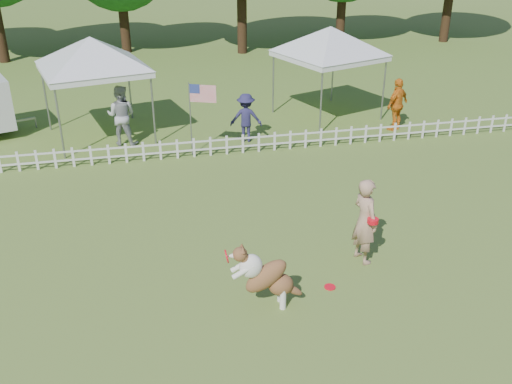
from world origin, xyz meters
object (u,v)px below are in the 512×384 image
(canopy_tent_right, at_px, (328,74))
(spectator_b, at_px, (246,118))
(spectator_c, at_px, (397,104))
(dog, at_px, (267,276))
(frisbee_on_turf, at_px, (330,287))
(flag_pole, at_px, (191,119))
(canopy_tent_left, at_px, (96,89))
(spectator_a, at_px, (121,115))
(handler, at_px, (365,221))

(canopy_tent_right, height_order, spectator_b, canopy_tent_right)
(canopy_tent_right, relative_size, spectator_c, 1.76)
(canopy_tent_right, bearing_deg, spectator_b, -170.77)
(dog, bearing_deg, frisbee_on_turf, 16.31)
(flag_pole, bearing_deg, canopy_tent_right, 48.96)
(dog, relative_size, canopy_tent_left, 0.42)
(canopy_tent_right, distance_m, spectator_b, 3.92)
(dog, bearing_deg, spectator_a, 109.00)
(spectator_a, bearing_deg, flag_pole, 165.51)
(canopy_tent_right, height_order, spectator_c, canopy_tent_right)
(canopy_tent_left, xyz_separation_m, spectator_b, (4.58, -1.44, -0.80))
(frisbee_on_turf, xyz_separation_m, canopy_tent_left, (-4.57, 9.74, 1.58))
(handler, bearing_deg, spectator_c, -43.82)
(spectator_b, bearing_deg, dog, 93.14)
(canopy_tent_left, height_order, canopy_tent_right, canopy_tent_left)
(spectator_b, height_order, spectator_c, spectator_c)
(frisbee_on_turf, bearing_deg, canopy_tent_left, 115.14)
(frisbee_on_turf, height_order, spectator_b, spectator_b)
(spectator_a, distance_m, spectator_b, 3.91)
(spectator_c, bearing_deg, canopy_tent_right, -76.74)
(dog, bearing_deg, spectator_b, 84.72)
(flag_pole, bearing_deg, canopy_tent_left, 162.90)
(dog, relative_size, canopy_tent_right, 0.43)
(canopy_tent_right, height_order, flag_pole, canopy_tent_right)
(spectator_b, bearing_deg, spectator_a, 3.74)
(frisbee_on_turf, distance_m, spectator_a, 9.72)
(handler, xyz_separation_m, flag_pole, (-2.81, 6.70, 0.18))
(canopy_tent_right, xyz_separation_m, flag_pole, (-5.19, -2.66, -0.44))
(dog, xyz_separation_m, frisbee_on_turf, (1.34, 0.30, -0.65))
(flag_pole, distance_m, spectator_a, 2.44)
(frisbee_on_turf, bearing_deg, handler, 39.87)
(handler, relative_size, spectator_b, 1.19)
(frisbee_on_turf, xyz_separation_m, spectator_c, (5.18, 8.28, 0.88))
(dog, xyz_separation_m, spectator_a, (-2.51, 9.17, 0.29))
(canopy_tent_left, bearing_deg, spectator_a, -64.29)
(spectator_b, relative_size, spectator_c, 0.88)
(dog, xyz_separation_m, canopy_tent_right, (4.71, 10.48, 0.90))
(handler, distance_m, spectator_a, 9.39)
(handler, bearing_deg, spectator_b, -7.05)
(handler, xyz_separation_m, dog, (-2.33, -1.12, -0.27))
(frisbee_on_turf, relative_size, flag_pole, 0.10)
(spectator_c, bearing_deg, handler, 30.22)
(canopy_tent_left, height_order, flag_pole, canopy_tent_left)
(spectator_c, bearing_deg, canopy_tent_left, -38.90)
(frisbee_on_turf, relative_size, spectator_c, 0.13)
(canopy_tent_left, xyz_separation_m, spectator_c, (9.75, -1.46, -0.70))
(canopy_tent_right, xyz_separation_m, spectator_b, (-3.35, -1.88, -0.78))
(handler, distance_m, spectator_b, 7.54)
(spectator_c, bearing_deg, frisbee_on_turf, 27.56)
(canopy_tent_right, bearing_deg, handler, -124.38)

